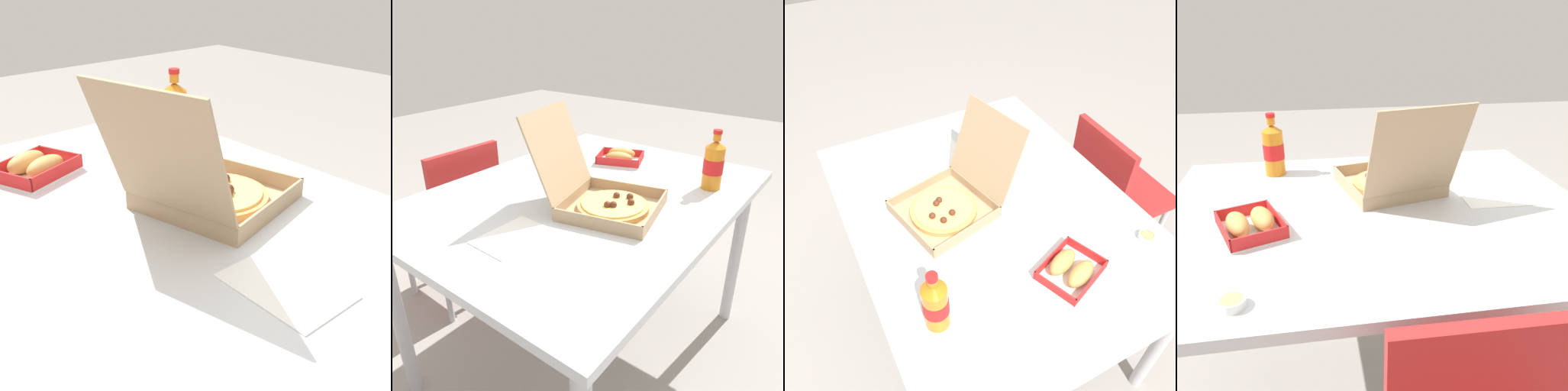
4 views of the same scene
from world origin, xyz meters
The scene contains 7 objects.
ground_plane centered at (0.00, 0.00, 0.00)m, with size 10.00×10.00×0.00m, color gray.
dining_table centered at (0.00, 0.00, 0.68)m, with size 1.29×0.98×0.76m.
pizza_box_open centered at (-0.07, -0.12, 0.81)m, with size 0.38×0.46×0.32m.
bread_side_box centered at (0.36, 0.09, 0.78)m, with size 0.21×0.23×0.06m.
cola_bottle centered at (0.32, -0.35, 0.85)m, with size 0.07×0.07×0.22m.
paper_menu centered at (-0.38, -0.02, 0.76)m, with size 0.21×0.15×0.00m, color white.
dipping_sauce_cup centered at (0.36, 0.40, 0.77)m, with size 0.06×0.06×0.02m.
Camera 4 is at (0.19, 1.09, 1.30)m, focal length 37.56 mm.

